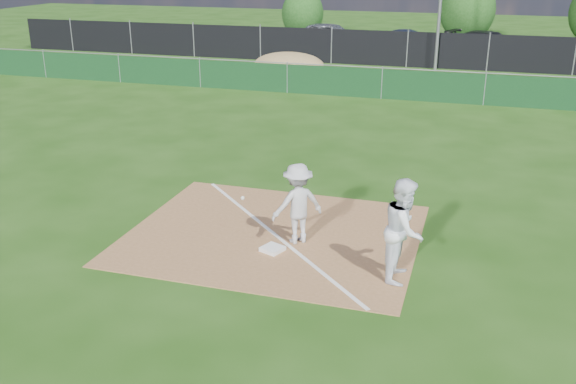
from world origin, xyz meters
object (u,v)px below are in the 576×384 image
Objects in this scene: car_mid at (408,43)px; tree_left at (303,14)px; first_base at (272,249)px; runner at (404,230)px; play_at_first at (298,204)px; tree_mid at (467,10)px; car_left at (330,36)px; car_right at (490,45)px.

tree_left reaches higher than car_mid.
runner is at bearing -7.25° from first_base.
car_mid is (-1.05, 26.42, -0.17)m from play_at_first.
tree_left is (-7.72, 4.89, 1.01)m from car_mid.
runner reaches higher than first_base.
runner is 0.47× the size of tree_mid.
tree_left is (-8.41, 31.88, 1.64)m from first_base.
tree_left is at bearing 104.78° from first_base.
tree_mid is at bearing -47.40° from car_left.
play_at_first is at bearing -166.86° from car_right.
car_right reaches higher than car_mid.
car_left is at bearing 108.27° from car_right.
first_base is at bearing -93.91° from tree_mid.
first_base is 0.09× the size of car_mid.
tree_mid reaches higher than play_at_first.
tree_left is (-8.76, 31.31, 0.85)m from play_at_first.
car_mid is (-0.70, 26.99, 0.63)m from first_base.
play_at_first is at bearing -93.36° from tree_mid.
tree_left is at bearing 89.77° from car_right.
runner is 27.57m from car_right.
car_left is at bearing 17.39° from runner.
play_at_first is 0.44× the size of tree_mid.
tree_mid is (7.71, 5.29, 1.29)m from car_left.
runner is 0.46× the size of car_mid.
play_at_first is 32.39m from tree_mid.
tree_left reaches higher than car_left.
car_right is (3.85, 27.21, 0.66)m from first_base.
car_left reaches higher than car_right.
car_mid is 0.84× the size of car_right.
tree_mid is (-1.60, 5.67, 1.39)m from car_right.
play_at_first reaches higher than first_base.
car_mid is 1.25× the size of tree_left.
car_left is 4.80m from car_mid.
play_at_first is (0.35, 0.57, 0.80)m from first_base.
car_left reaches higher than first_base.
car_right is at bearing -76.37° from car_mid.
car_right is (1.25, 27.54, -0.23)m from runner.
tree_left reaches higher than first_base.
first_base is 0.10× the size of tree_mid.
tree_mid is at bearing 36.41° from car_right.
tree_mid reaches higher than tree_left.
car_left is (-5.81, 27.02, -0.03)m from play_at_first.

